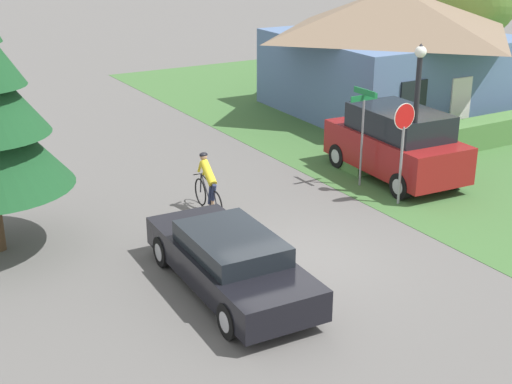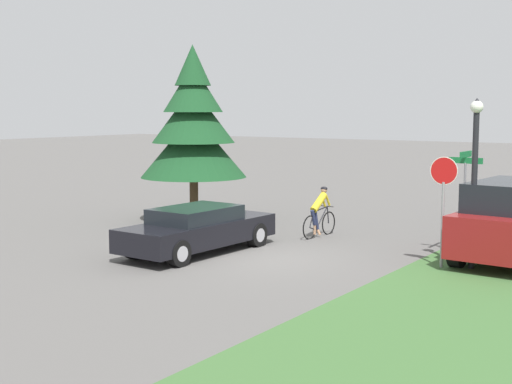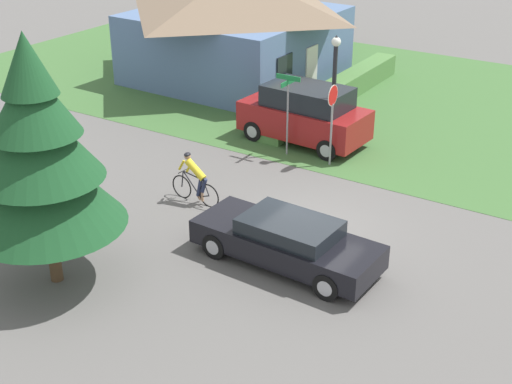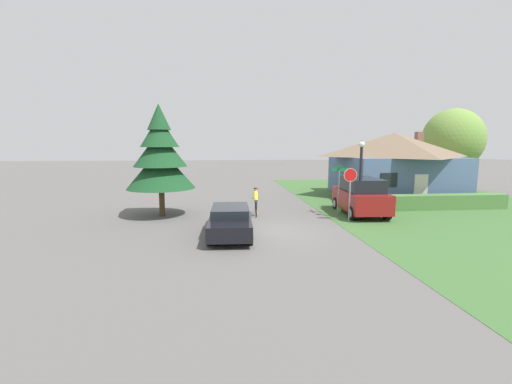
{
  "view_description": "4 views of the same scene",
  "coord_description": "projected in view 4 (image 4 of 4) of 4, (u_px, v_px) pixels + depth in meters",
  "views": [
    {
      "loc": [
        -7.83,
        -11.7,
        6.93
      ],
      "look_at": [
        -0.4,
        0.92,
        1.43
      ],
      "focal_mm": 50.0,
      "sensor_mm": 36.0,
      "label": 1
    },
    {
      "loc": [
        10.16,
        -15.21,
        3.84
      ],
      "look_at": [
        -1.25,
        1.68,
        1.49
      ],
      "focal_mm": 50.0,
      "sensor_mm": 36.0,
      "label": 2
    },
    {
      "loc": [
        -15.14,
        -7.95,
        9.48
      ],
      "look_at": [
        -0.87,
        1.11,
        1.24
      ],
      "focal_mm": 50.0,
      "sensor_mm": 36.0,
      "label": 3
    },
    {
      "loc": [
        -2.14,
        -15.01,
        3.92
      ],
      "look_at": [
        -0.32,
        2.71,
        1.42
      ],
      "focal_mm": 24.0,
      "sensor_mm": 36.0,
      "label": 4
    }
  ],
  "objects": [
    {
      "name": "ground_plane",
      "position": [
        269.0,
        231.0,
        15.54
      ],
      "size": [
        140.0,
        140.0,
        0.0
      ],
      "primitive_type": "plane",
      "color": "#5B5956"
    },
    {
      "name": "grass_verge_right",
      "position": [
        449.0,
        210.0,
        20.65
      ],
      "size": [
        16.0,
        36.0,
        0.01
      ],
      "primitive_type": "cube",
      "color": "#3D6633",
      "rests_on": "ground"
    },
    {
      "name": "cottage_house",
      "position": [
        394.0,
        164.0,
        25.72
      ],
      "size": [
        8.54,
        8.53,
        4.86
      ],
      "rotation": [
        0.0,
        0.0,
        -0.03
      ],
      "color": "slate",
      "rests_on": "ground"
    },
    {
      "name": "hedge_row",
      "position": [
        422.0,
        202.0,
        20.61
      ],
      "size": [
        10.45,
        0.9,
        0.9
      ],
      "primitive_type": "cube",
      "color": "#4C7A3D",
      "rests_on": "ground"
    },
    {
      "name": "sedan_left_lane",
      "position": [
        230.0,
        220.0,
        14.92
      ],
      "size": [
        1.97,
        4.85,
        1.26
      ],
      "rotation": [
        0.0,
        0.0,
        1.53
      ],
      "color": "black",
      "rests_on": "ground"
    },
    {
      "name": "cyclist",
      "position": [
        256.0,
        202.0,
        18.98
      ],
      "size": [
        0.44,
        1.78,
        1.54
      ],
      "rotation": [
        0.0,
        0.0,
        1.5
      ],
      "color": "black",
      "rests_on": "ground"
    },
    {
      "name": "parked_suv_right",
      "position": [
        361.0,
        196.0,
        19.13
      ],
      "size": [
        2.29,
        4.55,
        2.07
      ],
      "rotation": [
        0.0,
        0.0,
        1.51
      ],
      "color": "maroon",
      "rests_on": "ground"
    },
    {
      "name": "stop_sign",
      "position": [
        350.0,
        184.0,
        17.23
      ],
      "size": [
        0.68,
        0.07,
        2.72
      ],
      "rotation": [
        0.0,
        0.0,
        3.17
      ],
      "color": "gray",
      "rests_on": "ground"
    },
    {
      "name": "street_lamp",
      "position": [
        361.0,
        172.0,
        17.5
      ],
      "size": [
        0.31,
        0.31,
        4.13
      ],
      "color": "black",
      "rests_on": "ground"
    },
    {
      "name": "street_name_sign",
      "position": [
        339.0,
        181.0,
        18.84
      ],
      "size": [
        0.9,
        0.9,
        2.77
      ],
      "color": "gray",
      "rests_on": "ground"
    },
    {
      "name": "conifer_tall_near",
      "position": [
        160.0,
        156.0,
        18.44
      ],
      "size": [
        3.66,
        3.66,
        6.06
      ],
      "color": "#4C3823",
      "rests_on": "ground"
    },
    {
      "name": "deciduous_tree_right",
      "position": [
        453.0,
        139.0,
        28.55
      ],
      "size": [
        4.82,
        4.82,
        6.86
      ],
      "color": "#4C3823",
      "rests_on": "ground"
    }
  ]
}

